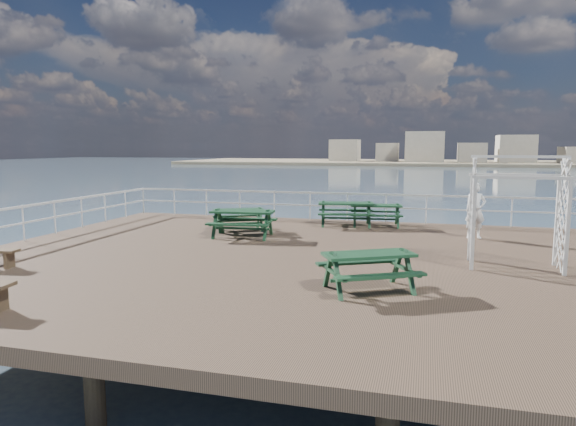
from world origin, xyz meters
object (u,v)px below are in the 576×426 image
at_px(picnic_table_b, 376,210).
at_px(person, 475,210).
at_px(picnic_table_c, 346,209).
at_px(trellis_arbor, 516,218).
at_px(picnic_table_e, 369,263).
at_px(picnic_table_a, 239,215).
at_px(picnic_table_d, 243,218).

xyz_separation_m(picnic_table_b, person, (3.23, -1.70, 0.31)).
bearing_deg(picnic_table_c, trellis_arbor, -58.21).
relative_size(picnic_table_e, person, 1.29).
xyz_separation_m(picnic_table_a, picnic_table_d, (0.56, -1.18, 0.08)).
xyz_separation_m(picnic_table_a, picnic_table_b, (4.42, 2.21, 0.03)).
bearing_deg(picnic_table_e, person, 41.02).
bearing_deg(trellis_arbor, picnic_table_d, 164.80).
bearing_deg(picnic_table_d, picnic_table_a, 109.67).
bearing_deg(person, trellis_arbor, -100.25).
distance_m(picnic_table_e, trellis_arbor, 4.30).
relative_size(picnic_table_a, person, 1.23).
height_order(picnic_table_b, trellis_arbor, trellis_arbor).
xyz_separation_m(picnic_table_a, picnic_table_e, (5.11, -6.31, 0.02)).
bearing_deg(picnic_table_a, picnic_table_c, 3.12).
height_order(picnic_table_c, picnic_table_d, picnic_table_c).
bearing_deg(picnic_table_a, trellis_arbor, -50.56).
height_order(picnic_table_b, picnic_table_d, picnic_table_d).
distance_m(picnic_table_a, picnic_table_d, 1.31).
bearing_deg(picnic_table_a, person, -24.22).
xyz_separation_m(picnic_table_a, person, (7.66, 0.51, 0.35)).
bearing_deg(picnic_table_e, picnic_table_a, 100.50).
xyz_separation_m(picnic_table_c, picnic_table_e, (1.75, -8.34, -0.06)).
distance_m(picnic_table_a, person, 7.68).
relative_size(picnic_table_c, picnic_table_d, 1.05).
bearing_deg(person, picnic_table_e, -128.98).
bearing_deg(picnic_table_d, trellis_arbor, -21.87).
xyz_separation_m(trellis_arbor, person, (-0.57, 3.92, -0.30)).
relative_size(picnic_table_b, picnic_table_c, 0.90).
xyz_separation_m(picnic_table_c, trellis_arbor, (4.86, -5.44, 0.56)).
distance_m(picnic_table_b, picnic_table_e, 8.55).
relative_size(picnic_table_c, trellis_arbor, 0.83).
relative_size(picnic_table_b, person, 1.14).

